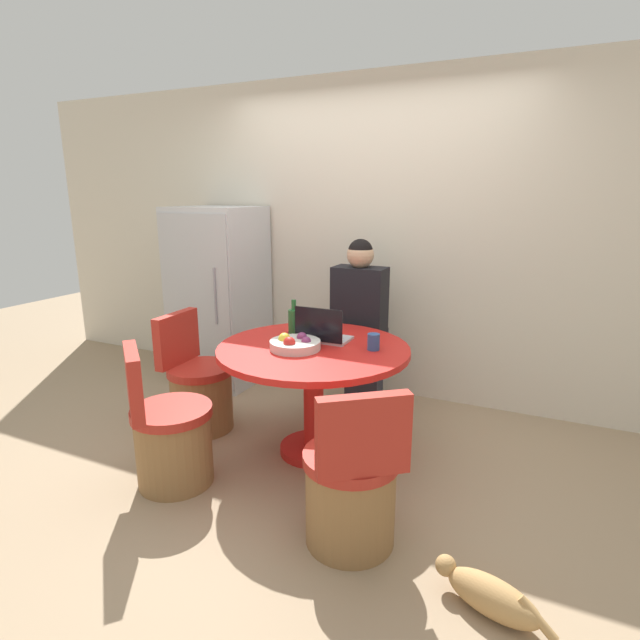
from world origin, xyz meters
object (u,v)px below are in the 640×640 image
Objects in this scene: refrigerator at (219,296)px; fruit_bowl at (295,344)px; chair_left_side at (199,391)px; cat at (490,595)px; laptop at (323,333)px; bottle at (294,322)px; person_seated at (361,317)px; dining_table at (313,369)px; chair_near_right_corner at (352,491)px; chair_near_left_corner at (170,438)px.

refrigerator is 4.95× the size of fruit_bowl.
cat is (2.13, -0.85, -0.20)m from chair_left_side.
bottle is (-0.23, 0.04, 0.04)m from laptop.
person_seated is 4.08× the size of laptop.
bottle reaches higher than dining_table.
chair_left_side is at bearing -163.39° from bottle.
chair_near_right_corner is at bearing -117.17° from chair_left_side.
person_seated reaches higher than chair_near_left_corner.
person_seated is at bearing 69.80° from bottle.
cat is (1.22, -0.88, -0.50)m from dining_table.
laptop is (-0.55, 0.86, 0.50)m from chair_near_right_corner.
laptop is at bearing 88.24° from dining_table.
dining_table is at bearing 88.24° from laptop.
person_seated reaches higher than cat.
person_seated reaches higher than fruit_bowl.
chair_near_right_corner is 1.00× the size of chair_near_left_corner.
person_seated is 0.94m from fruit_bowl.
person_seated is 0.71m from bottle.
cat is (1.83, -0.20, -0.20)m from chair_near_left_corner.
laptop reaches higher than chair_left_side.
fruit_bowl is at bearing -37.20° from refrigerator.
refrigerator is at bearing -28.49° from laptop.
chair_near_right_corner is at bearing -49.04° from bottle.
fruit_bowl is (1.28, -0.97, -0.01)m from refrigerator.
bottle is (0.68, 0.20, 0.55)m from chair_left_side.
chair_left_side is 1.00× the size of chair_near_left_corner.
chair_near_right_corner is at bearing 109.10° from person_seated.
refrigerator is 3.20m from cat.
bottle is (-0.15, 0.27, 0.06)m from fruit_bowl.
chair_left_side is at bearing -23.29° from chair_near_left_corner.
refrigerator reaches higher than bottle.
cat is at bearing -113.45° from chair_left_side.
chair_near_left_corner is at bearing 53.04° from laptop.
chair_left_side is 1.05m from laptop.
bottle is (1.13, -0.70, 0.05)m from refrigerator.
refrigerator is 1.37m from person_seated.
chair_near_left_corner is (-1.16, 0.05, 0.00)m from chair_near_right_corner.
chair_left_side is at bearing -178.37° from dining_table.
refrigerator is 1.12m from chair_left_side.
bottle is at bearing -31.67° from refrigerator.
chair_near_right_corner is 0.72m from cat.
refrigerator is at bearing 148.33° from bottle.
chair_near_right_corner reaches higher than dining_table.
cat is (1.46, -1.06, -0.75)m from bottle.
chair_left_side is at bearing -62.83° from chair_near_right_corner.
bottle is 0.49× the size of cat.
chair_near_left_corner is 3.43× the size of bottle.
bottle is at bearing -71.94° from chair_near_left_corner.
laptop is (0.91, 0.16, 0.50)m from chair_left_side.
laptop is 0.25m from fruit_bowl.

